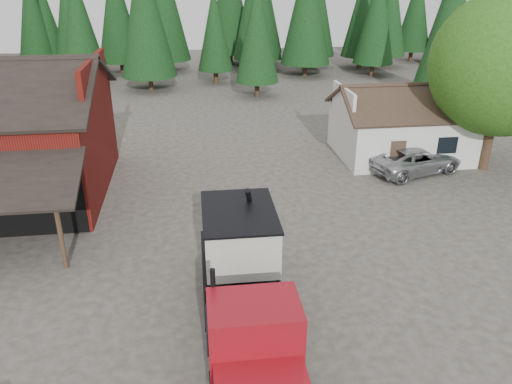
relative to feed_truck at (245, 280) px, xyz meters
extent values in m
plane|color=#413C33|center=(-1.15, 2.67, -1.99)|extent=(120.00, 120.00, 0.00)
cube|color=#5F180F|center=(-6.15, 12.67, 4.01)|extent=(0.25, 7.00, 2.00)
cylinder|color=#382619|center=(-6.75, 4.77, -0.59)|extent=(0.20, 0.20, 2.80)
cube|color=silver|center=(11.85, 15.67, -0.49)|extent=(8.00, 6.00, 3.00)
cube|color=#38281E|center=(11.85, 14.17, 1.76)|extent=(8.60, 3.42, 1.80)
cube|color=#38281E|center=(11.85, 17.17, 1.76)|extent=(8.60, 3.42, 1.80)
cube|color=silver|center=(7.85, 15.67, 1.76)|extent=(0.20, 4.20, 1.50)
cube|color=silver|center=(15.85, 15.67, 1.76)|extent=(0.20, 4.20, 1.50)
cube|color=#38281E|center=(10.35, 12.65, -0.99)|extent=(0.90, 0.06, 2.00)
cube|color=black|center=(13.35, 12.65, -0.39)|extent=(1.20, 0.06, 1.00)
cylinder|color=#382619|center=(15.85, 12.67, -0.39)|extent=(0.60, 0.60, 3.20)
sphere|color=#1E5112|center=(15.85, 12.67, 4.21)|extent=(8.00, 8.00, 8.00)
sphere|color=#1E5112|center=(14.65, 13.47, 3.01)|extent=(4.40, 4.40, 4.40)
cylinder|color=#382619|center=(4.85, 32.67, -1.19)|extent=(0.44, 0.44, 1.60)
cone|color=black|center=(4.85, 32.67, 3.91)|extent=(3.96, 3.96, 9.00)
cylinder|color=#382619|center=(20.85, 28.67, -1.19)|extent=(0.44, 0.44, 1.60)
cone|color=black|center=(20.85, 28.67, 4.91)|extent=(4.84, 4.84, 11.00)
cylinder|color=#382619|center=(-5.15, 36.67, -1.19)|extent=(0.44, 0.44, 1.60)
cone|color=black|center=(-5.15, 36.67, 5.41)|extent=(5.28, 5.28, 12.00)
cylinder|color=black|center=(-1.07, 1.84, -1.42)|extent=(0.37, 1.14, 1.13)
cylinder|color=black|center=(1.10, 1.82, -1.42)|extent=(0.37, 1.14, 1.13)
cylinder|color=black|center=(-1.05, 3.28, -1.42)|extent=(0.37, 1.14, 1.13)
cylinder|color=black|center=(1.11, 3.26, -1.42)|extent=(0.37, 1.14, 1.13)
cube|color=black|center=(-0.01, 0.18, -1.01)|extent=(1.23, 8.88, 0.41)
cube|color=maroon|center=(-0.04, -2.66, 0.12)|extent=(2.50, 1.78, 1.91)
cube|color=black|center=(-0.05, -3.48, 0.43)|extent=(2.17, 0.11, 0.93)
cylinder|color=black|center=(-1.06, -1.72, 0.69)|extent=(0.15, 0.15, 1.86)
cube|color=black|center=(-0.03, -1.63, 0.07)|extent=(2.53, 0.15, 1.65)
cube|color=black|center=(0.01, 1.62, -0.73)|extent=(2.70, 6.01, 0.17)
cube|color=beige|center=(0.01, 1.62, 0.80)|extent=(2.41, 3.43, 1.65)
cone|color=beige|center=(0.01, 1.62, -0.24)|extent=(2.29, 2.29, 0.72)
cube|color=black|center=(0.01, 1.62, 1.64)|extent=(2.52, 3.54, 0.08)
cylinder|color=black|center=(0.65, 3.06, 0.69)|extent=(0.79, 2.25, 3.15)
cube|color=maroon|center=(-0.58, 4.10, -0.44)|extent=(0.63, 0.83, 0.46)
cylinder|color=silver|center=(1.16, -2.00, -1.11)|extent=(0.59, 1.04, 0.58)
imported|color=#A9AAB1|center=(11.53, 12.67, -1.21)|extent=(6.15, 4.16, 1.56)
camera|label=1|loc=(-1.40, -13.25, 9.12)|focal=35.00mm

